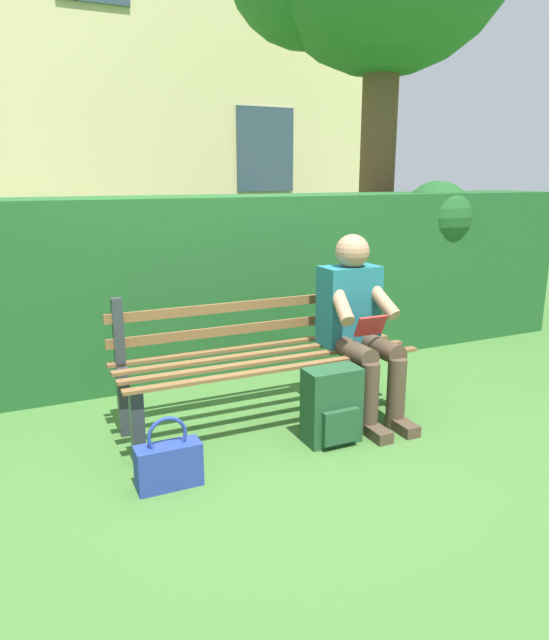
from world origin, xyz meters
name	(u,v)px	position (x,y,z in m)	size (l,w,h in m)	color
ground	(268,422)	(0.00, 0.00, 0.00)	(60.00, 60.00, 0.00)	#3D6B2D
park_bench	(263,356)	(0.00, -0.07, 0.43)	(1.89, 0.55, 0.85)	#2D3338
person_seated	(359,322)	(-0.60, 0.10, 0.63)	(0.44, 0.73, 1.18)	#1E6672
hedge_backdrop	(249,277)	(-0.38, -1.22, 0.72)	(6.20, 0.78, 1.50)	#1E5123
building_facade	(80,46)	(0.14, -6.50, 3.40)	(9.30, 3.06, 6.80)	beige
backpack	(332,406)	(-0.23, 0.41, 0.22)	(0.33, 0.26, 0.45)	#1E4728
handbag	(169,463)	(0.78, 0.51, 0.13)	(0.33, 0.13, 0.38)	navy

